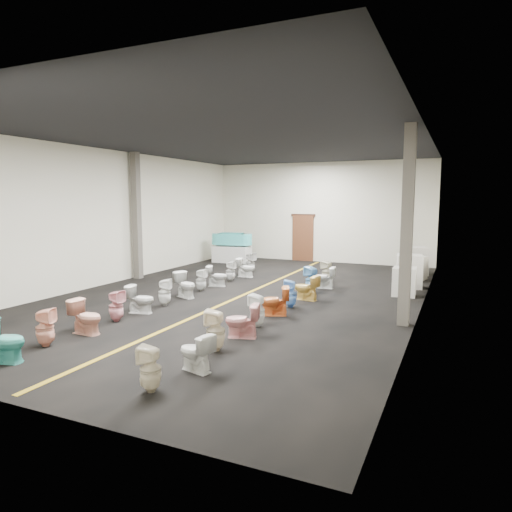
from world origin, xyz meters
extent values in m
plane|color=black|center=(0.00, 0.00, 0.00)|extent=(16.00, 16.00, 0.00)
plane|color=black|center=(0.00, 0.00, 4.50)|extent=(16.00, 16.00, 0.00)
plane|color=beige|center=(0.00, 8.00, 2.25)|extent=(10.00, 0.00, 10.00)
plane|color=beige|center=(-5.00, 0.00, 2.25)|extent=(0.00, 16.00, 16.00)
plane|color=beige|center=(5.00, 0.00, 2.25)|extent=(0.00, 16.00, 16.00)
cube|color=#9B7716|center=(0.00, 0.00, 0.00)|extent=(0.12, 15.60, 0.01)
cube|color=#562D19|center=(-0.80, 7.94, 1.05)|extent=(1.00, 0.10, 2.10)
cube|color=#331C11|center=(-0.80, 7.95, 2.12)|extent=(1.15, 0.08, 0.10)
cube|color=#59544C|center=(-4.75, 1.00, 2.25)|extent=(0.25, 0.25, 4.50)
cube|color=#59544C|center=(4.75, -1.50, 2.25)|extent=(0.25, 0.25, 4.50)
cube|color=silver|center=(-3.56, 6.12, 0.37)|extent=(1.70, 0.94, 0.73)
cube|color=#44C3C3|center=(-3.56, 6.12, 1.05)|extent=(1.30, 0.87, 0.50)
cylinder|color=#44C3C3|center=(-4.15, 6.01, 1.05)|extent=(0.66, 0.66, 0.50)
cylinder|color=#44C3C3|center=(-2.97, 6.23, 1.05)|extent=(0.66, 0.66, 0.50)
cube|color=teal|center=(-3.56, 6.12, 1.25)|extent=(1.06, 0.64, 0.20)
cube|color=silver|center=(4.40, 1.81, 0.42)|extent=(0.68, 0.68, 0.85)
cube|color=silver|center=(4.40, 3.20, 0.53)|extent=(0.89, 0.89, 1.07)
cube|color=beige|center=(4.40, 4.79, 0.42)|extent=(0.93, 0.93, 0.84)
cube|color=silver|center=(4.40, 5.98, 0.53)|extent=(0.91, 0.91, 1.05)
imported|color=teal|center=(-1.40, -6.88, 0.39)|extent=(0.84, 0.60, 0.78)
imported|color=#F5AC91|center=(-1.45, -5.97, 0.38)|extent=(0.44, 0.44, 0.76)
imported|color=#E29E86|center=(-1.34, -5.00, 0.37)|extent=(0.73, 0.42, 0.74)
imported|color=pink|center=(-1.44, -3.97, 0.37)|extent=(0.35, 0.35, 0.75)
imported|color=silver|center=(-1.43, -3.07, 0.35)|extent=(0.76, 0.53, 0.71)
imported|color=white|center=(-1.35, -2.17, 0.37)|extent=(0.42, 0.41, 0.73)
imported|color=silver|center=(-1.40, -1.06, 0.37)|extent=(0.83, 0.66, 0.75)
imported|color=silver|center=(-1.45, -0.10, 0.35)|extent=(0.35, 0.35, 0.70)
imported|color=silver|center=(-1.40, 0.83, 0.34)|extent=(0.74, 0.54, 0.68)
imported|color=silver|center=(-1.40, 1.80, 0.36)|extent=(0.35, 0.34, 0.72)
imported|color=white|center=(-1.31, 2.83, 0.35)|extent=(0.69, 0.41, 0.69)
imported|color=silver|center=(-1.50, 3.66, 0.40)|extent=(0.45, 0.45, 0.81)
imported|color=beige|center=(1.73, -6.85, 0.36)|extent=(0.39, 0.39, 0.71)
imported|color=white|center=(1.91, -5.87, 0.33)|extent=(0.72, 0.53, 0.66)
imported|color=#F2E2C5|center=(1.71, -4.84, 0.40)|extent=(0.44, 0.43, 0.80)
imported|color=pink|center=(1.81, -3.89, 0.36)|extent=(0.79, 0.58, 0.72)
imported|color=white|center=(1.76, -3.00, 0.37)|extent=(0.36, 0.35, 0.75)
imported|color=orange|center=(1.75, -1.92, 0.36)|extent=(0.81, 0.64, 0.73)
imported|color=#77AFEC|center=(1.82, -0.97, 0.37)|extent=(0.41, 0.41, 0.74)
imported|color=#E7BD58|center=(1.93, 0.05, 0.36)|extent=(0.76, 0.50, 0.72)
imported|color=#619CCD|center=(1.78, 1.01, 0.41)|extent=(0.50, 0.50, 0.83)
imported|color=white|center=(1.92, 1.94, 0.35)|extent=(0.71, 0.43, 0.70)
imported|color=beige|center=(1.74, 2.90, 0.38)|extent=(0.44, 0.43, 0.77)
camera|label=1|loc=(5.83, -12.15, 2.87)|focal=32.00mm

